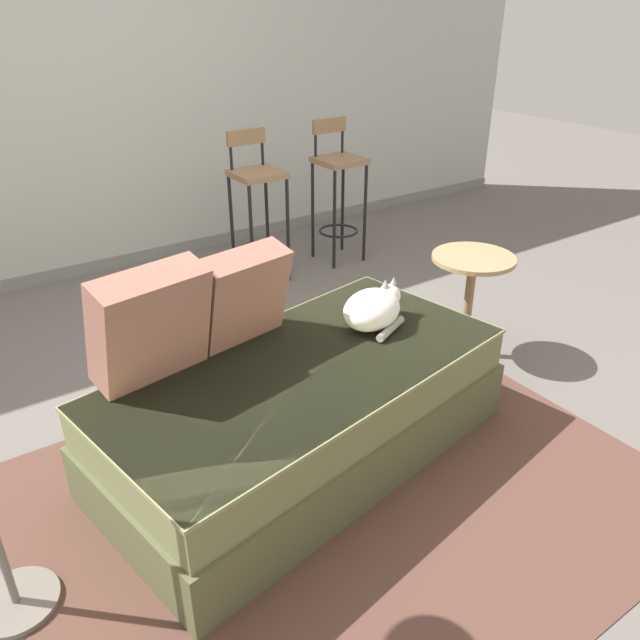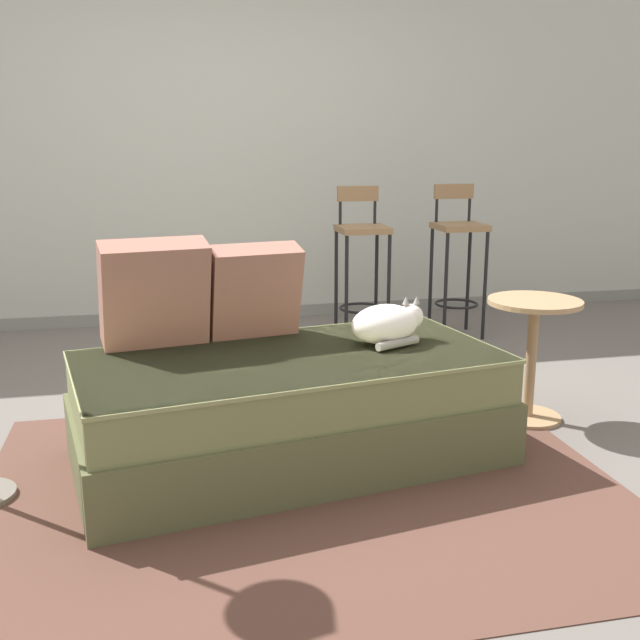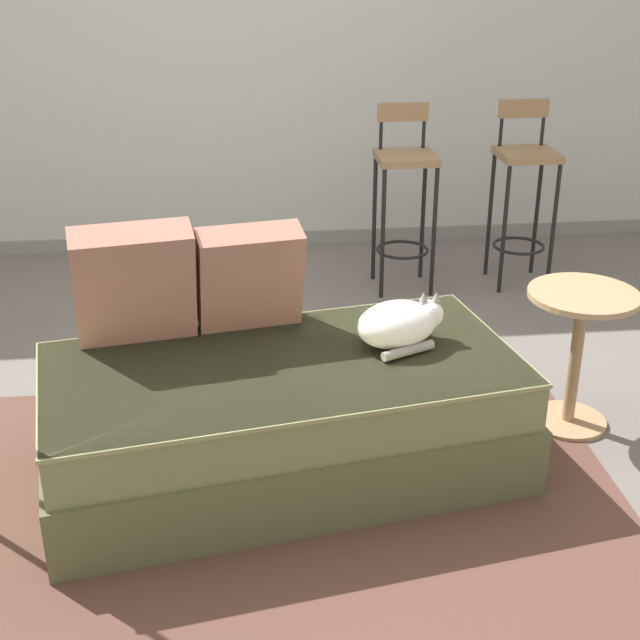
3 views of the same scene
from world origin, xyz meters
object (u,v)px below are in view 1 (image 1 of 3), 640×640
(throw_pillow_corner, at_px, (150,325))
(bar_stool_by_doorway, at_px, (338,181))
(side_table, at_px, (470,292))
(cat, at_px, (374,308))
(bar_stool_near_window, at_px, (257,197))
(couch, at_px, (304,409))
(throw_pillow_middle, at_px, (241,296))

(throw_pillow_corner, bearing_deg, bar_stool_by_doorway, 37.63)
(bar_stool_by_doorway, height_order, side_table, bar_stool_by_doorway)
(cat, height_order, bar_stool_near_window, bar_stool_near_window)
(couch, xyz_separation_m, bar_stool_near_window, (0.81, 1.81, 0.37))
(cat, height_order, bar_stool_by_doorway, bar_stool_by_doorway)
(throw_pillow_middle, distance_m, bar_stool_near_window, 1.74)
(bar_stool_near_window, bearing_deg, couch, -114.01)
(throw_pillow_corner, bearing_deg, couch, -25.16)
(throw_pillow_corner, relative_size, bar_stool_near_window, 0.47)
(couch, xyz_separation_m, throw_pillow_middle, (-0.10, 0.33, 0.44))
(throw_pillow_corner, xyz_separation_m, side_table, (1.75, -0.04, -0.31))
(cat, distance_m, side_table, 0.78)
(throw_pillow_corner, height_order, throw_pillow_middle, throw_pillow_corner)
(throw_pillow_corner, relative_size, cat, 1.24)
(couch, height_order, throw_pillow_middle, throw_pillow_middle)
(bar_stool_near_window, height_order, side_table, bar_stool_near_window)
(throw_pillow_corner, distance_m, throw_pillow_middle, 0.44)
(side_table, bearing_deg, bar_stool_by_doorway, 80.30)
(cat, relative_size, bar_stool_near_window, 0.38)
(bar_stool_by_doorway, relative_size, side_table, 1.73)
(couch, distance_m, bar_stool_by_doorway, 2.37)
(couch, relative_size, throw_pillow_middle, 4.30)
(throw_pillow_corner, relative_size, bar_stool_by_doorway, 0.47)
(throw_pillow_corner, bearing_deg, side_table, -1.29)
(cat, bearing_deg, couch, -166.49)
(cat, bearing_deg, throw_pillow_middle, 158.59)
(throw_pillow_corner, bearing_deg, bar_stool_near_window, 49.26)
(throw_pillow_corner, height_order, bar_stool_near_window, bar_stool_near_window)
(throw_pillow_middle, distance_m, bar_stool_by_doorway, 2.17)
(throw_pillow_middle, xyz_separation_m, bar_stool_near_window, (0.91, 1.48, -0.07))
(side_table, bearing_deg, throw_pillow_middle, 174.98)
(cat, relative_size, side_table, 0.65)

